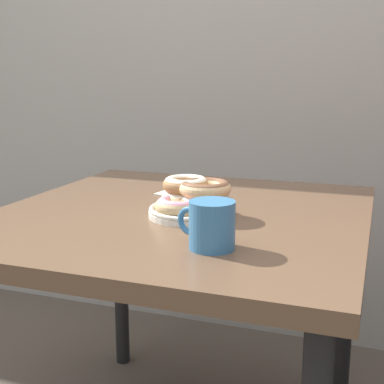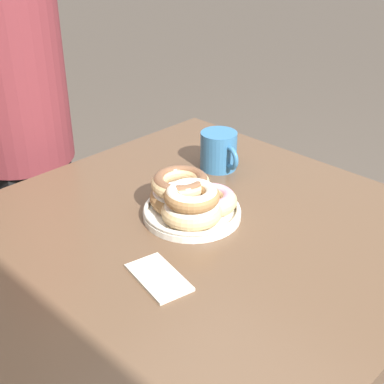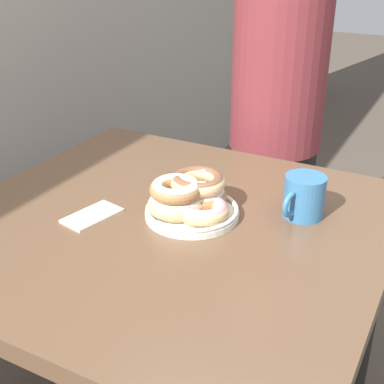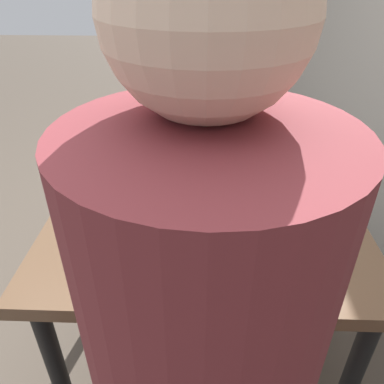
{
  "view_description": "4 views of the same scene",
  "coord_description": "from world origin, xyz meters",
  "px_view_note": "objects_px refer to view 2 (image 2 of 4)",
  "views": [
    {
      "loc": [
        0.46,
        -0.94,
        1.05
      ],
      "look_at": [
        0.04,
        0.24,
        0.77
      ],
      "focal_mm": 50.0,
      "sensor_mm": 36.0,
      "label": 1
    },
    {
      "loc": [
        -0.64,
        0.94,
        1.31
      ],
      "look_at": [
        0.04,
        0.24,
        0.77
      ],
      "focal_mm": 50.0,
      "sensor_mm": 36.0,
      "label": 2
    },
    {
      "loc": [
        -0.88,
        -0.26,
        1.29
      ],
      "look_at": [
        0.04,
        0.24,
        0.77
      ],
      "focal_mm": 50.0,
      "sensor_mm": 36.0,
      "label": 3
    },
    {
      "loc": [
        1.0,
        0.27,
        1.38
      ],
      "look_at": [
        0.04,
        0.24,
        0.77
      ],
      "focal_mm": 35.0,
      "sensor_mm": 36.0,
      "label": 4
    }
  ],
  "objects_px": {
    "donut_plate": "(190,200)",
    "napkin": "(159,277)",
    "person_figure": "(16,129)",
    "coffee_mug": "(219,150)",
    "dining_table": "(193,263)"
  },
  "relations": [
    {
      "from": "donut_plate",
      "to": "napkin",
      "type": "relative_size",
      "value": 1.6
    },
    {
      "from": "person_figure",
      "to": "napkin",
      "type": "xyz_separation_m",
      "value": [
        -0.77,
        0.16,
        -0.03
      ]
    },
    {
      "from": "napkin",
      "to": "coffee_mug",
      "type": "bearing_deg",
      "value": -61.41
    },
    {
      "from": "donut_plate",
      "to": "coffee_mug",
      "type": "bearing_deg",
      "value": -62.31
    },
    {
      "from": "napkin",
      "to": "person_figure",
      "type": "bearing_deg",
      "value": -11.48
    },
    {
      "from": "coffee_mug",
      "to": "napkin",
      "type": "distance_m",
      "value": 0.47
    },
    {
      "from": "dining_table",
      "to": "napkin",
      "type": "relative_size",
      "value": 6.64
    },
    {
      "from": "donut_plate",
      "to": "person_figure",
      "type": "height_order",
      "value": "person_figure"
    },
    {
      "from": "donut_plate",
      "to": "napkin",
      "type": "height_order",
      "value": "donut_plate"
    },
    {
      "from": "person_figure",
      "to": "napkin",
      "type": "bearing_deg",
      "value": 168.52
    },
    {
      "from": "dining_table",
      "to": "person_figure",
      "type": "height_order",
      "value": "person_figure"
    },
    {
      "from": "person_figure",
      "to": "napkin",
      "type": "distance_m",
      "value": 0.78
    },
    {
      "from": "coffee_mug",
      "to": "person_figure",
      "type": "relative_size",
      "value": 0.09
    },
    {
      "from": "napkin",
      "to": "donut_plate",
      "type": "bearing_deg",
      "value": -60.38
    },
    {
      "from": "dining_table",
      "to": "person_figure",
      "type": "xyz_separation_m",
      "value": [
        0.7,
        -0.0,
        0.11
      ]
    }
  ]
}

